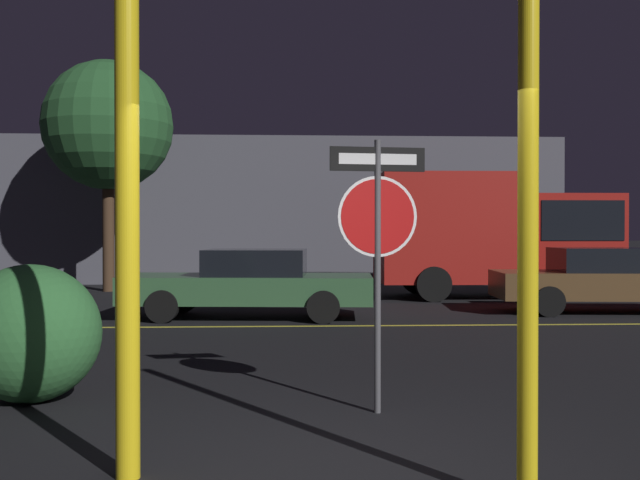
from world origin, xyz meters
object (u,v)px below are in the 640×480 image
yellow_pole_right (528,232)px  hedge_bush_1 (30,333)px  passing_car_2 (250,283)px  yellow_pole_left (127,237)px  tree_0 (108,126)px  stop_sign (378,221)px  passing_car_3 (605,280)px  delivery_truck (496,231)px

yellow_pole_right → hedge_bush_1: yellow_pole_right is taller
yellow_pole_right → passing_car_2: (-2.14, 9.57, -0.99)m
hedge_bush_1 → passing_car_2: hedge_bush_1 is taller
yellow_pole_left → tree_0: bearing=104.2°
yellow_pole_left → stop_sign: bearing=40.8°
yellow_pole_left → passing_car_3: 12.20m
yellow_pole_left → hedge_bush_1: (-1.42, 2.20, -0.95)m
yellow_pole_right → passing_car_2: bearing=102.6°
stop_sign → tree_0: bearing=106.5°
yellow_pole_left → yellow_pole_right: bearing=-13.9°
yellow_pole_right → passing_car_2: size_ratio=0.67×
stop_sign → yellow_pole_left: (-1.90, -1.64, -0.13)m
yellow_pole_right → passing_car_3: yellow_pole_right is taller
stop_sign → passing_car_2: (-1.52, 7.31, -1.08)m
delivery_truck → tree_0: 10.92m
stop_sign → passing_car_3: 9.77m
passing_car_2 → yellow_pole_left: bearing=-177.8°
passing_car_2 → stop_sign: bearing=-163.6°
stop_sign → hedge_bush_1: 3.54m
yellow_pole_left → passing_car_2: 9.01m
yellow_pole_right → passing_car_2: 9.86m
tree_0 → delivery_truck: bearing=-12.5°
yellow_pole_left → hedge_bush_1: bearing=122.9°
passing_car_3 → passing_car_2: bearing=-81.2°
yellow_pole_left → passing_car_3: (7.61, 9.49, -0.95)m
passing_car_2 → passing_car_3: size_ratio=1.05×
passing_car_3 → tree_0: (-11.49, 5.80, 3.93)m
delivery_truck → passing_car_2: bearing=-55.2°
stop_sign → delivery_truck: (4.49, 11.37, -0.08)m
passing_car_2 → hedge_bush_1: bearing=169.7°
stop_sign → yellow_pole_left: size_ratio=0.77×
yellow_pole_right → yellow_pole_left: bearing=166.1°
stop_sign → passing_car_2: stop_sign is taller
stop_sign → passing_car_2: 7.55m
delivery_truck → stop_sign: bearing=-20.8°
yellow_pole_left → delivery_truck: 14.50m
delivery_truck → tree_0: (-10.27, 2.27, 2.93)m
passing_car_2 → passing_car_3: bearing=-81.2°
stop_sign → delivery_truck: 12.23m
hedge_bush_1 → passing_car_2: (1.80, 6.75, -0.00)m
passing_car_2 → passing_car_3: 7.25m
yellow_pole_right → passing_car_3: (5.10, 10.11, -0.98)m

